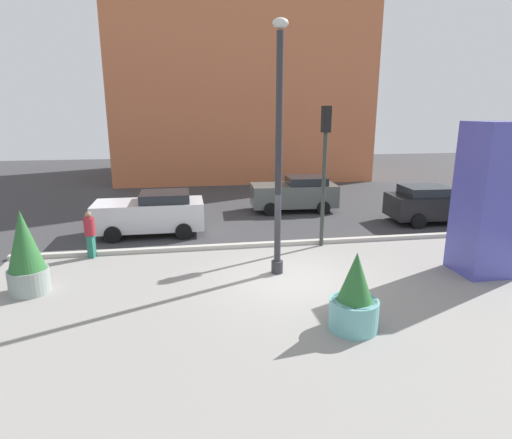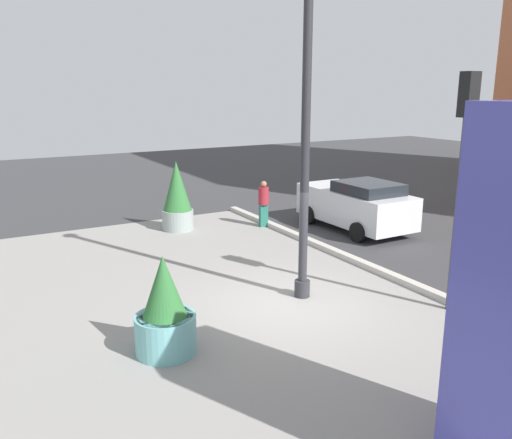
{
  "view_description": "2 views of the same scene",
  "coord_description": "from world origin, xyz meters",
  "px_view_note": "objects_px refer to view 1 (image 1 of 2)",
  "views": [
    {
      "loc": [
        -2.95,
        -11.65,
        4.95
      ],
      "look_at": [
        -1.0,
        -0.02,
        1.88
      ],
      "focal_mm": 29.73,
      "sensor_mm": 36.0,
      "label": 1
    },
    {
      "loc": [
        9.31,
        -6.19,
        4.76
      ],
      "look_at": [
        -1.14,
        -0.28,
        1.76
      ],
      "focal_mm": 37.16,
      "sensor_mm": 36.0,
      "label": 2
    }
  ],
  "objects_px": {
    "potted_plant_mid_plaza": "(355,298)",
    "pedestrian_by_curb": "(90,232)",
    "art_pillar_blue": "(489,200)",
    "car_curb_west": "(151,213)",
    "traffic_light_far_side": "(325,155)",
    "car_curb_east": "(295,194)",
    "potted_plant_curbside": "(26,255)",
    "car_intersection": "(436,204)",
    "lamp_post": "(279,158)"
  },
  "relations": [
    {
      "from": "potted_plant_mid_plaza",
      "to": "pedestrian_by_curb",
      "type": "height_order",
      "value": "potted_plant_mid_plaza"
    },
    {
      "from": "art_pillar_blue",
      "to": "car_curb_west",
      "type": "distance_m",
      "value": 12.09
    },
    {
      "from": "traffic_light_far_side",
      "to": "car_curb_east",
      "type": "relative_size",
      "value": 1.19
    },
    {
      "from": "traffic_light_far_side",
      "to": "car_curb_west",
      "type": "distance_m",
      "value": 7.31
    },
    {
      "from": "car_curb_east",
      "to": "car_curb_west",
      "type": "height_order",
      "value": "car_curb_west"
    },
    {
      "from": "potted_plant_mid_plaza",
      "to": "car_curb_east",
      "type": "distance_m",
      "value": 11.92
    },
    {
      "from": "potted_plant_mid_plaza",
      "to": "car_curb_east",
      "type": "relative_size",
      "value": 0.44
    },
    {
      "from": "potted_plant_curbside",
      "to": "traffic_light_far_side",
      "type": "distance_m",
      "value": 9.95
    },
    {
      "from": "potted_plant_mid_plaza",
      "to": "car_intersection",
      "type": "distance_m",
      "value": 11.32
    },
    {
      "from": "traffic_light_far_side",
      "to": "potted_plant_mid_plaza",
      "type": "bearing_deg",
      "value": -101.23
    },
    {
      "from": "potted_plant_curbside",
      "to": "potted_plant_mid_plaza",
      "type": "bearing_deg",
      "value": -22.79
    },
    {
      "from": "traffic_light_far_side",
      "to": "potted_plant_curbside",
      "type": "bearing_deg",
      "value": -163.73
    },
    {
      "from": "pedestrian_by_curb",
      "to": "car_curb_east",
      "type": "bearing_deg",
      "value": 33.11
    },
    {
      "from": "art_pillar_blue",
      "to": "pedestrian_by_curb",
      "type": "height_order",
      "value": "art_pillar_blue"
    },
    {
      "from": "potted_plant_mid_plaza",
      "to": "traffic_light_far_side",
      "type": "distance_m",
      "value": 6.76
    },
    {
      "from": "potted_plant_curbside",
      "to": "car_curb_east",
      "type": "bearing_deg",
      "value": 40.75
    },
    {
      "from": "car_curb_east",
      "to": "car_intersection",
      "type": "height_order",
      "value": "car_curb_east"
    },
    {
      "from": "lamp_post",
      "to": "pedestrian_by_curb",
      "type": "distance_m",
      "value": 7.01
    },
    {
      "from": "art_pillar_blue",
      "to": "car_curb_west",
      "type": "xyz_separation_m",
      "value": [
        -10.4,
        6.01,
        -1.43
      ]
    },
    {
      "from": "lamp_post",
      "to": "pedestrian_by_curb",
      "type": "height_order",
      "value": "lamp_post"
    },
    {
      "from": "potted_plant_mid_plaza",
      "to": "potted_plant_curbside",
      "type": "bearing_deg",
      "value": 157.21
    },
    {
      "from": "art_pillar_blue",
      "to": "car_intersection",
      "type": "height_order",
      "value": "art_pillar_blue"
    },
    {
      "from": "art_pillar_blue",
      "to": "traffic_light_far_side",
      "type": "height_order",
      "value": "traffic_light_far_side"
    },
    {
      "from": "traffic_light_far_side",
      "to": "car_curb_east",
      "type": "xyz_separation_m",
      "value": [
        0.46,
        5.69,
        -2.53
      ]
    },
    {
      "from": "car_curb_west",
      "to": "lamp_post",
      "type": "bearing_deg",
      "value": -50.64
    },
    {
      "from": "car_curb_east",
      "to": "car_intersection",
      "type": "bearing_deg",
      "value": -29.39
    },
    {
      "from": "car_curb_east",
      "to": "lamp_post",
      "type": "bearing_deg",
      "value": -108.24
    },
    {
      "from": "art_pillar_blue",
      "to": "pedestrian_by_curb",
      "type": "xyz_separation_m",
      "value": [
        -12.25,
        3.42,
        -1.41
      ]
    },
    {
      "from": "car_curb_east",
      "to": "car_curb_west",
      "type": "distance_m",
      "value": 7.46
    },
    {
      "from": "potted_plant_curbside",
      "to": "pedestrian_by_curb",
      "type": "relative_size",
      "value": 1.46
    },
    {
      "from": "potted_plant_mid_plaza",
      "to": "pedestrian_by_curb",
      "type": "relative_size",
      "value": 1.15
    },
    {
      "from": "car_curb_west",
      "to": "car_intersection",
      "type": "relative_size",
      "value": 0.97
    },
    {
      "from": "traffic_light_far_side",
      "to": "car_curb_west",
      "type": "xyz_separation_m",
      "value": [
        -6.34,
        2.63,
        -2.52
      ]
    },
    {
      "from": "art_pillar_blue",
      "to": "car_curb_east",
      "type": "xyz_separation_m",
      "value": [
        -3.6,
        9.07,
        -1.44
      ]
    },
    {
      "from": "potted_plant_curbside",
      "to": "traffic_light_far_side",
      "type": "xyz_separation_m",
      "value": [
        9.3,
        2.71,
        2.28
      ]
    },
    {
      "from": "potted_plant_mid_plaza",
      "to": "car_curb_west",
      "type": "bearing_deg",
      "value": 120.4
    },
    {
      "from": "traffic_light_far_side",
      "to": "pedestrian_by_curb",
      "type": "distance_m",
      "value": 8.57
    },
    {
      "from": "lamp_post",
      "to": "traffic_light_far_side",
      "type": "xyz_separation_m",
      "value": [
        2.21,
        2.4,
        -0.19
      ]
    },
    {
      "from": "pedestrian_by_curb",
      "to": "lamp_post",
      "type": "bearing_deg",
      "value": -22.27
    },
    {
      "from": "traffic_light_far_side",
      "to": "art_pillar_blue",
      "type": "bearing_deg",
      "value": -39.77
    },
    {
      "from": "lamp_post",
      "to": "traffic_light_far_side",
      "type": "distance_m",
      "value": 3.27
    },
    {
      "from": "lamp_post",
      "to": "car_intersection",
      "type": "xyz_separation_m",
      "value": [
        8.37,
        4.88,
        -2.75
      ]
    },
    {
      "from": "car_intersection",
      "to": "car_curb_west",
      "type": "bearing_deg",
      "value": 179.3
    },
    {
      "from": "potted_plant_mid_plaza",
      "to": "car_intersection",
      "type": "height_order",
      "value": "potted_plant_mid_plaza"
    },
    {
      "from": "potted_plant_mid_plaza",
      "to": "car_intersection",
      "type": "xyz_separation_m",
      "value": [
        7.38,
        8.59,
        0.06
      ]
    },
    {
      "from": "car_curb_east",
      "to": "pedestrian_by_curb",
      "type": "bearing_deg",
      "value": -146.89
    },
    {
      "from": "traffic_light_far_side",
      "to": "pedestrian_by_curb",
      "type": "relative_size",
      "value": 3.12
    },
    {
      "from": "potted_plant_curbside",
      "to": "pedestrian_by_curb",
      "type": "distance_m",
      "value": 2.98
    },
    {
      "from": "potted_plant_curbside",
      "to": "car_curb_east",
      "type": "distance_m",
      "value": 12.88
    },
    {
      "from": "lamp_post",
      "to": "pedestrian_by_curb",
      "type": "bearing_deg",
      "value": 157.73
    }
  ]
}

